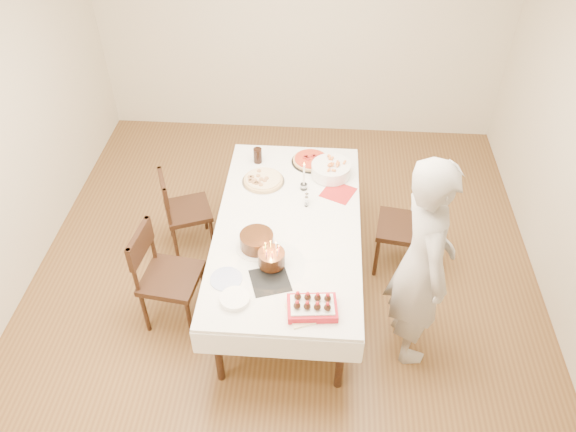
# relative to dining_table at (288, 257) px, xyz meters

# --- Properties ---
(floor) EXTENTS (5.00, 5.00, 0.00)m
(floor) POSITION_rel_dining_table_xyz_m (-0.04, 0.07, -0.38)
(floor) COLOR brown
(floor) RESTS_ON ground
(wall_back) EXTENTS (4.50, 0.04, 2.70)m
(wall_back) POSITION_rel_dining_table_xyz_m (-0.04, 2.57, 0.98)
(wall_back) COLOR beige
(wall_back) RESTS_ON floor
(dining_table) EXTENTS (1.82, 2.41, 0.75)m
(dining_table) POSITION_rel_dining_table_xyz_m (0.00, 0.00, 0.00)
(dining_table) COLOR white
(dining_table) RESTS_ON floor
(chair_right_savory) EXTENTS (0.53, 0.53, 0.91)m
(chair_right_savory) POSITION_rel_dining_table_xyz_m (0.97, 0.36, 0.08)
(chair_right_savory) COLOR #321C10
(chair_right_savory) RESTS_ON floor
(chair_left_savory) EXTENTS (0.56, 0.56, 0.84)m
(chair_left_savory) POSITION_rel_dining_table_xyz_m (-0.94, 0.48, 0.04)
(chair_left_savory) COLOR #321C10
(chair_left_savory) RESTS_ON floor
(chair_left_dessert) EXTENTS (0.53, 0.53, 0.93)m
(chair_left_dessert) POSITION_rel_dining_table_xyz_m (-0.89, -0.38, 0.09)
(chair_left_dessert) COLOR #321C10
(chair_left_dessert) RESTS_ON floor
(person) EXTENTS (0.53, 0.71, 1.79)m
(person) POSITION_rel_dining_table_xyz_m (0.98, -0.50, 0.52)
(person) COLOR #B5B0AB
(person) RESTS_ON floor
(pizza_white) EXTENTS (0.48, 0.48, 0.04)m
(pizza_white) POSITION_rel_dining_table_xyz_m (-0.25, 0.52, 0.40)
(pizza_white) COLOR beige
(pizza_white) RESTS_ON dining_table
(pizza_pepperoni) EXTENTS (0.45, 0.45, 0.04)m
(pizza_pepperoni) POSITION_rel_dining_table_xyz_m (0.15, 0.84, 0.40)
(pizza_pepperoni) COLOR red
(pizza_pepperoni) RESTS_ON dining_table
(red_placemat) EXTENTS (0.33, 0.33, 0.01)m
(red_placemat) POSITION_rel_dining_table_xyz_m (0.40, 0.42, 0.38)
(red_placemat) COLOR #B21E1E
(red_placemat) RESTS_ON dining_table
(pasta_bowl) EXTENTS (0.36, 0.36, 0.11)m
(pasta_bowl) POSITION_rel_dining_table_xyz_m (0.33, 0.66, 0.44)
(pasta_bowl) COLOR white
(pasta_bowl) RESTS_ON dining_table
(taper_candle) EXTENTS (0.08, 0.08, 0.28)m
(taper_candle) POSITION_rel_dining_table_xyz_m (0.10, 0.45, 0.52)
(taper_candle) COLOR white
(taper_candle) RESTS_ON dining_table
(shaker_pair) EXTENTS (0.10, 0.10, 0.09)m
(shaker_pair) POSITION_rel_dining_table_xyz_m (0.13, 0.23, 0.42)
(shaker_pair) COLOR white
(shaker_pair) RESTS_ON dining_table
(cola_glass) EXTENTS (0.08, 0.08, 0.14)m
(cola_glass) POSITION_rel_dining_table_xyz_m (-0.33, 0.81, 0.45)
(cola_glass) COLOR black
(cola_glass) RESTS_ON dining_table
(layer_cake) EXTENTS (0.38, 0.38, 0.13)m
(layer_cake) POSITION_rel_dining_table_xyz_m (-0.22, -0.27, 0.44)
(layer_cake) COLOR #331B0C
(layer_cake) RESTS_ON dining_table
(cake_board) EXTENTS (0.34, 0.34, 0.01)m
(cake_board) POSITION_rel_dining_table_xyz_m (-0.09, -0.60, 0.38)
(cake_board) COLOR black
(cake_board) RESTS_ON dining_table
(birthday_cake) EXTENTS (0.25, 0.25, 0.18)m
(birthday_cake) POSITION_rel_dining_table_xyz_m (-0.09, -0.45, 0.48)
(birthday_cake) COLOR #3A1F10
(birthday_cake) RESTS_ON dining_table
(strawberry_box) EXTENTS (0.36, 0.26, 0.08)m
(strawberry_box) POSITION_rel_dining_table_xyz_m (0.22, -0.85, 0.42)
(strawberry_box) COLOR #AD131F
(strawberry_box) RESTS_ON dining_table
(box_lid) EXTENTS (0.37, 0.31, 0.03)m
(box_lid) POSITION_rel_dining_table_xyz_m (0.22, -0.86, 0.38)
(box_lid) COLOR beige
(box_lid) RESTS_ON dining_table
(plate_stack) EXTENTS (0.23, 0.23, 0.04)m
(plate_stack) POSITION_rel_dining_table_xyz_m (-0.31, -0.81, 0.40)
(plate_stack) COLOR white
(plate_stack) RESTS_ON dining_table
(china_plate) EXTENTS (0.30, 0.30, 0.01)m
(china_plate) POSITION_rel_dining_table_xyz_m (-0.40, -0.61, 0.38)
(china_plate) COLOR white
(china_plate) RESTS_ON dining_table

